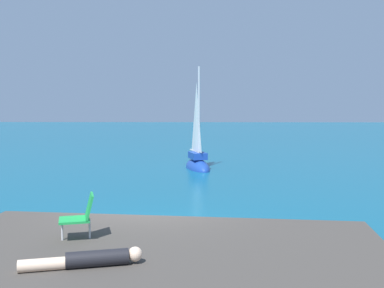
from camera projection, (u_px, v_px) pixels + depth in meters
name	position (u px, v px, depth m)	size (l,w,h in m)	color
ground_plane	(149.00, 238.00, 10.99)	(160.00, 160.00, 0.00)	#0F5675
shore_ledge	(154.00, 276.00, 7.40)	(7.73, 4.76, 0.84)	#423D38
boulder_seaward	(313.00, 254.00, 9.84)	(1.48, 1.19, 0.82)	#393434
boulder_inland	(57.00, 250.00, 10.06)	(0.97, 0.78, 0.53)	#393A36
sailboat_near	(198.00, 163.00, 23.18)	(1.74, 3.12, 5.64)	#193D99
person_sunbather	(88.00, 259.00, 6.63)	(1.73, 0.62, 0.25)	black
beach_chair	(81.00, 214.00, 8.01)	(0.70, 0.62, 0.80)	green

